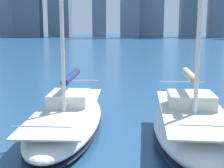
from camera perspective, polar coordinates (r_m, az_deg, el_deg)
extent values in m
cube|color=slate|center=(167.86, 18.58, 13.75)|extent=(6.60, 9.78, 33.19)
cube|color=slate|center=(168.99, -2.20, 12.39)|extent=(7.21, 10.26, 22.40)
cube|color=slate|center=(170.95, -9.48, 13.01)|extent=(10.90, 10.04, 27.00)
ellipsoid|color=silver|center=(12.66, 14.36, -7.64)|extent=(3.31, 7.96, 1.29)
ellipsoid|color=black|center=(12.77, 14.29, -9.16)|extent=(3.33, 8.00, 0.10)
cube|color=beige|center=(12.47, 14.50, -4.67)|extent=(2.74, 6.99, 0.06)
cube|color=silver|center=(12.85, 14.25, -2.83)|extent=(1.84, 1.80, 0.55)
cylinder|color=silver|center=(13.28, 14.03, 1.00)|extent=(0.28, 3.29, 0.12)
cylinder|color=#C6B284|center=(13.26, 14.05, 1.51)|extent=(0.47, 3.04, 0.32)
cylinder|color=silver|center=(8.93, 18.10, -7.29)|extent=(1.91, 0.13, 0.04)
cylinder|color=silver|center=(15.78, 12.69, 0.40)|extent=(2.20, 0.15, 0.04)
ellipsoid|color=white|center=(13.96, -8.13, -6.41)|extent=(2.97, 9.34, 0.99)
ellipsoid|color=black|center=(14.03, -8.10, -7.47)|extent=(2.98, 9.39, 0.10)
cube|color=beige|center=(13.82, -8.18, -4.33)|extent=(2.44, 8.22, 0.06)
cube|color=silver|center=(14.28, -7.81, -2.58)|extent=(1.74, 2.07, 0.55)
cylinder|color=silver|center=(14.81, -7.41, 0.93)|extent=(0.17, 3.91, 0.12)
cylinder|color=navy|center=(14.79, -7.42, 1.39)|extent=(0.36, 3.60, 0.32)
cylinder|color=silver|center=(9.66, -12.86, -7.62)|extent=(1.86, 0.06, 0.04)
cylinder|color=silver|center=(17.76, -5.80, 0.66)|extent=(2.14, 0.07, 0.04)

